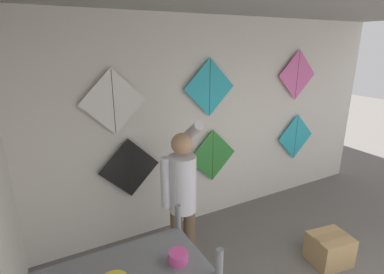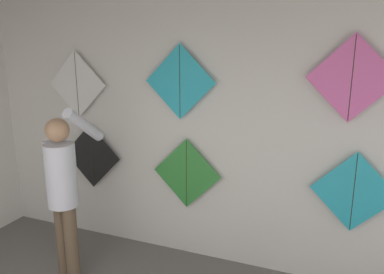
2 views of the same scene
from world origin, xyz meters
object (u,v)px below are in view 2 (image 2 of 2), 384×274
object	(u,v)px
shopkeeper	(63,187)
kite_2	(354,192)
kite_4	(180,82)
kite_1	(187,174)
kite_5	(352,79)
kite_0	(92,156)
kite_3	(77,84)

from	to	relation	value
shopkeeper	kite_2	distance (m)	2.65
kite_2	kite_4	size ratio (longest dim) A/B	1.00
kite_1	kite_4	xyz separation A→B (m)	(-0.07, 0.00, 0.95)
shopkeeper	kite_5	distance (m)	2.74
kite_5	shopkeeper	bearing A→B (deg)	-160.91
kite_2	kite_5	size ratio (longest dim) A/B	1.00
shopkeeper	kite_0	size ratio (longest dim) A/B	2.30
kite_0	kite_3	size ratio (longest dim) A/B	1.00
kite_2	kite_3	size ratio (longest dim) A/B	1.00
shopkeeper	kite_1	bearing A→B (deg)	58.45
shopkeeper	kite_0	xyz separation A→B (m)	(-0.29, 0.83, 0.03)
kite_0	kite_3	bearing A→B (deg)	180.00
kite_0	kite_1	world-z (taller)	kite_0
kite_1	kite_5	bearing A→B (deg)	0.00
shopkeeper	kite_4	bearing A→B (deg)	60.70
kite_2	kite_3	bearing A→B (deg)	180.00
shopkeeper	kite_1	distance (m)	1.23
kite_1	kite_4	size ratio (longest dim) A/B	1.00
kite_2	kite_4	world-z (taller)	kite_4
kite_1	kite_4	bearing A→B (deg)	180.00
kite_5	kite_2	bearing A→B (deg)	0.00
shopkeeper	kite_5	xyz separation A→B (m)	(2.41, 0.83, 1.01)
kite_5	kite_0	bearing A→B (deg)	180.00
kite_1	kite_3	bearing A→B (deg)	180.00
kite_0	kite_2	distance (m)	2.81
shopkeeper	kite_4	distance (m)	1.50
kite_1	kite_5	xyz separation A→B (m)	(1.51, 0.00, 1.04)
kite_3	kite_0	bearing A→B (deg)	0.00
kite_1	kite_4	distance (m)	0.96
kite_1	kite_0	bearing A→B (deg)	180.00
shopkeeper	kite_2	size ratio (longest dim) A/B	2.30
kite_0	kite_5	bearing A→B (deg)	0.00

